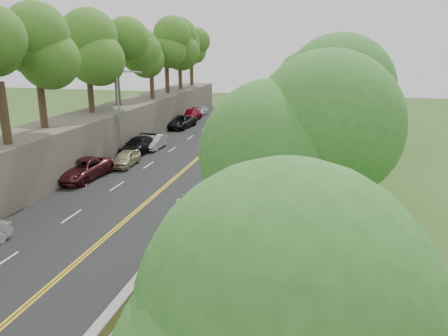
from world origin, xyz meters
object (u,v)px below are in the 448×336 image
Objects in this scene: signpost at (183,217)px; person_far at (291,138)px; concrete_block at (222,256)px; car_2 at (83,169)px; construction_barrel at (291,143)px; painter_0 at (203,207)px; streetlight at (121,108)px.

person_far is at bearing 82.94° from signpost.
concrete_block is 17.61m from car_2.
painter_0 reaches higher than construction_barrel.
signpost reaches higher than car_2.
concrete_block is at bearing -52.47° from streetlight.
signpost is at bearing -55.92° from streetlight.
painter_0 is 1.17× the size of person_far.
person_far is at bearing 97.01° from construction_barrel.
construction_barrel reaches higher than concrete_block.
signpost is 25.64m from person_far.
painter_0 is (-3.40, -20.60, 0.49)m from construction_barrel.
streetlight is 6.19× the size of concrete_block.
streetlight is 8.51× the size of construction_barrel.
signpost is at bearing -37.66° from car_2.
car_2 is at bearing 141.62° from concrete_block.
streetlight is at bearing 92.27° from car_2.
car_2 reaches higher than concrete_block.
concrete_block is (2.15, -0.77, -1.48)m from signpost.
car_2 is 21.26m from person_far.
signpost is (11.51, -17.02, -2.68)m from streetlight.
car_2 is at bearing -135.87° from construction_barrel.
painter_0 reaches higher than person_far.
painter_0 is at bearing 115.62° from concrete_block.
car_2 is (-0.14, -6.86, -3.82)m from streetlight.
person_far is (3.15, 25.42, -1.09)m from signpost.
person_far reaches higher than car_2.
painter_0 is at bearing -99.36° from construction_barrel.
concrete_block is at bearing -34.95° from car_2.
car_2 is at bearing 61.79° from painter_0.
painter_0 is (-0.15, 4.02, -0.95)m from signpost.
construction_barrel is (3.25, 24.61, -1.44)m from signpost.
signpost is 1.61× the size of painter_0.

